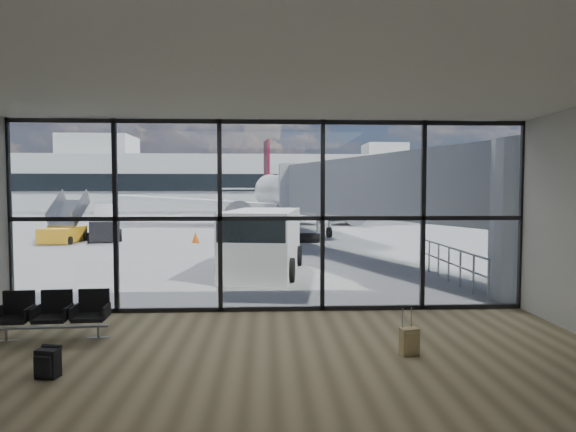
{
  "coord_description": "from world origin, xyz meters",
  "views": [
    {
      "loc": [
        -0.13,
        -11.24,
        2.85
      ],
      "look_at": [
        0.52,
        3.0,
        2.1
      ],
      "focal_mm": 30.0,
      "sensor_mm": 36.0,
      "label": 1
    }
  ],
  "objects": [
    {
      "name": "glass_curtain_wall",
      "position": [
        0.0,
        0.0,
        2.25
      ],
      "size": [
        12.1,
        0.12,
        4.5
      ],
      "color": "white",
      "rests_on": "ground"
    },
    {
      "name": "tree_4",
      "position": [
        -21.0,
        72.0,
        5.25
      ],
      "size": [
        5.61,
        5.61,
        8.07
      ],
      "color": "#382619",
      "rests_on": "ground"
    },
    {
      "name": "jet_bridge",
      "position": [
        4.9,
        7.07,
        2.76
      ],
      "size": [
        8.0,
        16.5,
        4.33
      ],
      "color": "gray",
      "rests_on": "ground"
    },
    {
      "name": "apron_railing",
      "position": [
        5.6,
        3.5,
        0.72
      ],
      "size": [
        0.06,
        5.46,
        1.11
      ],
      "color": "gray",
      "rests_on": "ground"
    },
    {
      "name": "lounge_shell",
      "position": [
        0.0,
        -4.8,
        2.65
      ],
      "size": [
        12.02,
        8.01,
        4.51
      ],
      "color": "brown",
      "rests_on": "ground"
    },
    {
      "name": "suitcase",
      "position": [
        2.34,
        -3.18,
        0.25
      ],
      "size": [
        0.34,
        0.28,
        0.84
      ],
      "rotation": [
        0.0,
        0.0,
        0.23
      ],
      "color": "#968454",
      "rests_on": "ground"
    },
    {
      "name": "traffic_cone_c",
      "position": [
        -0.37,
        16.05,
        0.29
      ],
      "size": [
        0.43,
        0.43,
        0.62
      ],
      "color": "#FF440D",
      "rests_on": "ground"
    },
    {
      "name": "traffic_cone_b",
      "position": [
        -2.58,
        13.58,
        0.3
      ],
      "size": [
        0.45,
        0.45,
        0.64
      ],
      "color": "#FF370D",
      "rests_on": "ground"
    },
    {
      "name": "tree_3",
      "position": [
        -27.0,
        72.0,
        4.63
      ],
      "size": [
        4.95,
        4.95,
        7.12
      ],
      "color": "#382619",
      "rests_on": "ground"
    },
    {
      "name": "traffic_cone_a",
      "position": [
        -4.0,
        15.25,
        0.29
      ],
      "size": [
        0.42,
        0.42,
        0.6
      ],
      "color": "#E4510C",
      "rests_on": "ground"
    },
    {
      "name": "tree_1",
      "position": [
        -39.0,
        72.0,
        5.25
      ],
      "size": [
        5.61,
        5.61,
        8.07
      ],
      "color": "#382619",
      "rests_on": "ground"
    },
    {
      "name": "airliner",
      "position": [
        1.94,
        30.76,
        2.67
      ],
      "size": [
        29.17,
        33.96,
        8.77
      ],
      "rotation": [
        0.0,
        0.0,
        0.14
      ],
      "color": "silver",
      "rests_on": "ground"
    },
    {
      "name": "ground",
      "position": [
        0.0,
        40.0,
        0.0
      ],
      "size": [
        220.0,
        220.0,
        0.0
      ],
      "primitive_type": "plane",
      "color": "slate",
      "rests_on": "ground"
    },
    {
      "name": "tree_0",
      "position": [
        -45.0,
        72.0,
        4.63
      ],
      "size": [
        4.95,
        4.95,
        7.12
      ],
      "color": "#382619",
      "rests_on": "ground"
    },
    {
      "name": "tree_5",
      "position": [
        -15.0,
        72.0,
        5.88
      ],
      "size": [
        6.27,
        6.27,
        9.03
      ],
      "color": "#382619",
      "rests_on": "ground"
    },
    {
      "name": "service_van",
      "position": [
        -0.25,
        5.25,
        1.12
      ],
      "size": [
        2.99,
        5.27,
        2.18
      ],
      "rotation": [
        0.0,
        0.0,
        -0.14
      ],
      "color": "silver",
      "rests_on": "ground"
    },
    {
      "name": "far_terminal",
      "position": [
        -0.59,
        61.97,
        4.21
      ],
      "size": [
        80.0,
        12.2,
        11.0
      ],
      "color": "beige",
      "rests_on": "ground"
    },
    {
      "name": "seating_row",
      "position": [
        -4.22,
        -1.88,
        0.51
      ],
      "size": [
        2.06,
        0.7,
        0.91
      ],
      "rotation": [
        0.0,
        0.0,
        0.07
      ],
      "color": "gray",
      "rests_on": "ground"
    },
    {
      "name": "tree_2",
      "position": [
        -33.0,
        72.0,
        5.88
      ],
      "size": [
        6.27,
        6.27,
        9.03
      ],
      "color": "#382619",
      "rests_on": "ground"
    },
    {
      "name": "backpack",
      "position": [
        -3.44,
        -3.93,
        0.24
      ],
      "size": [
        0.36,
        0.34,
        0.49
      ],
      "rotation": [
        0.0,
        0.0,
        -0.19
      ],
      "color": "black",
      "rests_on": "ground"
    },
    {
      "name": "belt_loader",
      "position": [
        -9.43,
        16.96,
        0.68
      ],
      "size": [
        2.68,
        4.64,
        2.03
      ],
      "rotation": [
        0.0,
        0.0,
        0.29
      ],
      "color": "black",
      "rests_on": "ground"
    },
    {
      "name": "mobile_stairs",
      "position": [
        -11.32,
        15.74,
        0.56
      ],
      "size": [
        1.85,
        3.35,
        2.32
      ],
      "rotation": [
        0.0,
        0.0,
        -0.03
      ],
      "color": "orange",
      "rests_on": "ground"
    }
  ]
}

